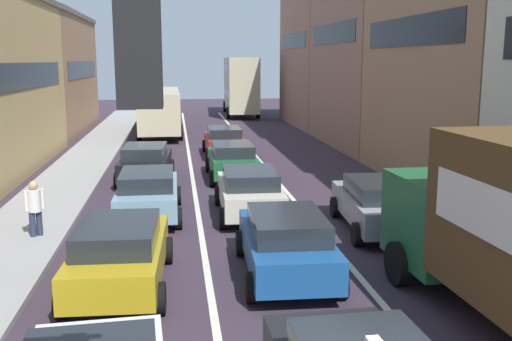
{
  "coord_description": "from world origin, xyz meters",
  "views": [
    {
      "loc": [
        -2.33,
        -4.98,
        4.83
      ],
      "look_at": [
        0.0,
        12.0,
        1.6
      ],
      "focal_mm": 41.13,
      "sensor_mm": 36.0,
      "label": 1
    }
  ],
  "objects_px": {
    "bus_far_queue_secondary": "(241,83)",
    "coupe_centre_lane_fourth": "(232,160)",
    "wagon_left_lane_second": "(120,253)",
    "sedan_left_lane_fourth": "(146,162)",
    "sedan_right_lane_behind_truck": "(378,203)",
    "sedan_left_lane_third": "(148,193)",
    "hatchback_centre_lane_third": "(250,191)",
    "sedan_centre_lane_second": "(286,242)",
    "sedan_centre_lane_fifth": "(224,141)",
    "bus_mid_queue_primary": "(160,108)",
    "pedestrian_mid_sidewalk": "(35,207)"
  },
  "relations": [
    {
      "from": "wagon_left_lane_second",
      "to": "sedan_left_lane_third",
      "type": "xyz_separation_m",
      "value": [
        0.34,
        5.77,
        0.0
      ]
    },
    {
      "from": "pedestrian_mid_sidewalk",
      "to": "sedan_left_lane_fourth",
      "type": "bearing_deg",
      "value": 131.92
    },
    {
      "from": "sedan_right_lane_behind_truck",
      "to": "hatchback_centre_lane_third",
      "type": "bearing_deg",
      "value": 62.3
    },
    {
      "from": "sedan_centre_lane_second",
      "to": "sedan_right_lane_behind_truck",
      "type": "bearing_deg",
      "value": -43.42
    },
    {
      "from": "hatchback_centre_lane_third",
      "to": "coupe_centre_lane_fourth",
      "type": "relative_size",
      "value": 1.01
    },
    {
      "from": "hatchback_centre_lane_third",
      "to": "pedestrian_mid_sidewalk",
      "type": "height_order",
      "value": "pedestrian_mid_sidewalk"
    },
    {
      "from": "sedan_left_lane_third",
      "to": "pedestrian_mid_sidewalk",
      "type": "relative_size",
      "value": 2.59
    },
    {
      "from": "sedan_left_lane_third",
      "to": "sedan_left_lane_fourth",
      "type": "relative_size",
      "value": 0.98
    },
    {
      "from": "sedan_centre_lane_second",
      "to": "bus_mid_queue_primary",
      "type": "xyz_separation_m",
      "value": [
        -3.41,
        26.65,
        0.96
      ]
    },
    {
      "from": "sedan_centre_lane_fifth",
      "to": "sedan_centre_lane_second",
      "type": "bearing_deg",
      "value": 179.53
    },
    {
      "from": "bus_mid_queue_primary",
      "to": "sedan_centre_lane_second",
      "type": "bearing_deg",
      "value": -173.32
    },
    {
      "from": "sedan_left_lane_fourth",
      "to": "sedan_right_lane_behind_truck",
      "type": "xyz_separation_m",
      "value": [
        6.92,
        -8.0,
        0.0
      ]
    },
    {
      "from": "bus_far_queue_secondary",
      "to": "coupe_centre_lane_fourth",
      "type": "bearing_deg",
      "value": 175.38
    },
    {
      "from": "hatchback_centre_lane_third",
      "to": "coupe_centre_lane_fourth",
      "type": "height_order",
      "value": "same"
    },
    {
      "from": "sedan_right_lane_behind_truck",
      "to": "sedan_left_lane_third",
      "type": "bearing_deg",
      "value": 74.63
    },
    {
      "from": "wagon_left_lane_second",
      "to": "sedan_left_lane_fourth",
      "type": "xyz_separation_m",
      "value": [
        0.01,
        11.46,
        0.0
      ]
    },
    {
      "from": "hatchback_centre_lane_third",
      "to": "bus_far_queue_secondary",
      "type": "relative_size",
      "value": 0.41
    },
    {
      "from": "sedan_centre_lane_second",
      "to": "wagon_left_lane_second",
      "type": "xyz_separation_m",
      "value": [
        -3.65,
        -0.24,
        0.0
      ]
    },
    {
      "from": "wagon_left_lane_second",
      "to": "sedan_right_lane_behind_truck",
      "type": "bearing_deg",
      "value": -61.09
    },
    {
      "from": "hatchback_centre_lane_third",
      "to": "sedan_right_lane_behind_truck",
      "type": "xyz_separation_m",
      "value": [
        3.44,
        -2.12,
        0.0
      ]
    },
    {
      "from": "sedan_left_lane_third",
      "to": "sedan_right_lane_behind_truck",
      "type": "bearing_deg",
      "value": -109.33
    },
    {
      "from": "bus_mid_queue_primary",
      "to": "sedan_left_lane_third",
      "type": "bearing_deg",
      "value": 179.65
    },
    {
      "from": "hatchback_centre_lane_third",
      "to": "sedan_left_lane_third",
      "type": "relative_size",
      "value": 1.01
    },
    {
      "from": "sedan_left_lane_fourth",
      "to": "sedan_right_lane_behind_truck",
      "type": "distance_m",
      "value": 10.58
    },
    {
      "from": "pedestrian_mid_sidewalk",
      "to": "sedan_right_lane_behind_truck",
      "type": "bearing_deg",
      "value": 58.66
    },
    {
      "from": "sedan_centre_lane_fifth",
      "to": "bus_far_queue_secondary",
      "type": "height_order",
      "value": "bus_far_queue_secondary"
    },
    {
      "from": "wagon_left_lane_second",
      "to": "pedestrian_mid_sidewalk",
      "type": "relative_size",
      "value": 2.63
    },
    {
      "from": "wagon_left_lane_second",
      "to": "sedan_right_lane_behind_truck",
      "type": "relative_size",
      "value": 0.99
    },
    {
      "from": "hatchback_centre_lane_third",
      "to": "pedestrian_mid_sidewalk",
      "type": "distance_m",
      "value": 6.34
    },
    {
      "from": "sedan_centre_lane_second",
      "to": "sedan_right_lane_behind_truck",
      "type": "distance_m",
      "value": 4.6
    },
    {
      "from": "sedan_right_lane_behind_truck",
      "to": "bus_mid_queue_primary",
      "type": "distance_m",
      "value": 24.38
    },
    {
      "from": "wagon_left_lane_second",
      "to": "hatchback_centre_lane_third",
      "type": "height_order",
      "value": "same"
    },
    {
      "from": "sedan_centre_lane_fifth",
      "to": "pedestrian_mid_sidewalk",
      "type": "bearing_deg",
      "value": 154.99
    },
    {
      "from": "sedan_left_lane_fourth",
      "to": "sedan_left_lane_third",
      "type": "bearing_deg",
      "value": -173.17
    },
    {
      "from": "sedan_centre_lane_second",
      "to": "bus_mid_queue_primary",
      "type": "distance_m",
      "value": 26.89
    },
    {
      "from": "sedan_centre_lane_second",
      "to": "wagon_left_lane_second",
      "type": "bearing_deg",
      "value": 95.79
    },
    {
      "from": "bus_far_queue_secondary",
      "to": "pedestrian_mid_sidewalk",
      "type": "distance_m",
      "value": 37.58
    },
    {
      "from": "sedan_centre_lane_second",
      "to": "coupe_centre_lane_fourth",
      "type": "distance_m",
      "value": 11.28
    },
    {
      "from": "sedan_centre_lane_second",
      "to": "hatchback_centre_lane_third",
      "type": "distance_m",
      "value": 5.34
    },
    {
      "from": "sedan_left_lane_third",
      "to": "sedan_right_lane_behind_truck",
      "type": "xyz_separation_m",
      "value": [
        6.59,
        -2.31,
        0.0
      ]
    },
    {
      "from": "sedan_centre_lane_fifth",
      "to": "bus_mid_queue_primary",
      "type": "distance_m",
      "value": 10.17
    },
    {
      "from": "sedan_left_lane_third",
      "to": "hatchback_centre_lane_third",
      "type": "bearing_deg",
      "value": -93.52
    },
    {
      "from": "sedan_centre_lane_fifth",
      "to": "sedan_right_lane_behind_truck",
      "type": "xyz_separation_m",
      "value": [
        3.26,
        -13.9,
        0.0
      ]
    },
    {
      "from": "sedan_centre_lane_second",
      "to": "bus_far_queue_secondary",
      "type": "bearing_deg",
      "value": -2.8
    },
    {
      "from": "sedan_centre_lane_second",
      "to": "sedan_left_lane_third",
      "type": "xyz_separation_m",
      "value": [
        -3.31,
        5.54,
        0.0
      ]
    },
    {
      "from": "sedan_right_lane_behind_truck",
      "to": "pedestrian_mid_sidewalk",
      "type": "relative_size",
      "value": 2.66
    },
    {
      "from": "sedan_right_lane_behind_truck",
      "to": "bus_far_queue_secondary",
      "type": "xyz_separation_m",
      "value": [
        0.11,
        36.57,
        2.03
      ]
    },
    {
      "from": "wagon_left_lane_second",
      "to": "bus_far_queue_secondary",
      "type": "xyz_separation_m",
      "value": [
        7.04,
        40.03,
        2.03
      ]
    },
    {
      "from": "bus_mid_queue_primary",
      "to": "wagon_left_lane_second",
      "type": "bearing_deg",
      "value": 178.88
    },
    {
      "from": "wagon_left_lane_second",
      "to": "bus_far_queue_secondary",
      "type": "bearing_deg",
      "value": -7.6
    }
  ]
}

